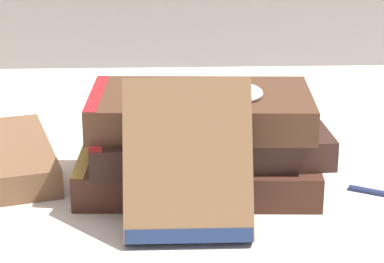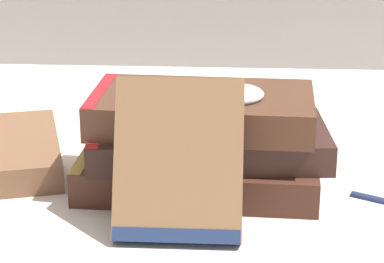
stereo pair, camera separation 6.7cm
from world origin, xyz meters
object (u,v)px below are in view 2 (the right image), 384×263
(book_flat_bottom, at_px, (193,170))
(pocket_watch, at_px, (234,94))
(book_flat_middle, at_px, (203,141))
(book_leaning_front, at_px, (178,166))
(reading_glasses, at_px, (186,126))
(book_flat_top, at_px, (197,110))

(book_flat_bottom, height_order, pocket_watch, pocket_watch)
(book_flat_middle, xyz_separation_m, book_leaning_front, (-0.02, -0.10, 0.01))
(book_flat_bottom, bearing_deg, book_flat_middle, -6.01)
(reading_glasses, bearing_deg, book_leaning_front, -100.01)
(book_leaning_front, relative_size, reading_glasses, 1.21)
(reading_glasses, bearing_deg, book_flat_bottom, -96.29)
(book_flat_bottom, distance_m, reading_glasses, 0.17)
(book_flat_bottom, bearing_deg, book_leaning_front, -91.30)
(book_flat_bottom, distance_m, book_flat_top, 0.06)
(book_leaning_front, bearing_deg, book_flat_bottom, 86.00)
(pocket_watch, xyz_separation_m, reading_glasses, (-0.06, 0.17, -0.10))
(book_flat_top, bearing_deg, book_flat_middle, -22.54)
(book_leaning_front, bearing_deg, pocket_watch, 63.50)
(book_flat_bottom, relative_size, pocket_watch, 3.89)
(book_flat_bottom, relative_size, reading_glasses, 2.15)
(pocket_watch, bearing_deg, book_flat_bottom, 169.50)
(book_flat_middle, distance_m, pocket_watch, 0.06)
(book_flat_middle, bearing_deg, pocket_watch, -15.39)
(book_flat_bottom, xyz_separation_m, book_flat_middle, (0.01, -0.00, 0.03))
(book_flat_bottom, distance_m, pocket_watch, 0.09)
(book_leaning_front, xyz_separation_m, reading_glasses, (-0.01, 0.26, -0.06))
(book_flat_top, height_order, book_leaning_front, book_leaning_front)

